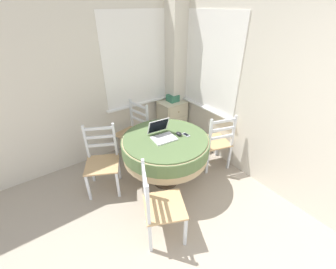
{
  "coord_description": "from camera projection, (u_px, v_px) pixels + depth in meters",
  "views": [
    {
      "loc": [
        -0.59,
        0.14,
        2.28
      ],
      "look_at": [
        1.0,
        2.34,
        0.67
      ],
      "focal_mm": 24.0,
      "sensor_mm": 36.0,
      "label": 1
    }
  ],
  "objects": [
    {
      "name": "storage_box",
      "position": [
        173.0,
        98.0,
        4.01
      ],
      "size": [
        0.18,
        0.18,
        0.12
      ],
      "color": "#387A5B",
      "rests_on": "corner_cabinet"
    },
    {
      "name": "dining_chair_camera_near",
      "position": [
        160.0,
        206.0,
        2.35
      ],
      "size": [
        0.56,
        0.57,
        0.93
      ],
      "color": "tan",
      "rests_on": "ground_plane"
    },
    {
      "name": "dining_chair_left_flank",
      "position": [
        102.0,
        161.0,
        3.01
      ],
      "size": [
        0.57,
        0.57,
        0.93
      ],
      "color": "tan",
      "rests_on": "ground_plane"
    },
    {
      "name": "laptop",
      "position": [
        162.0,
        134.0,
        2.92
      ],
      "size": [
        0.33,
        0.34,
        0.23
      ],
      "color": "white",
      "rests_on": "round_dining_table"
    },
    {
      "name": "dining_chair_near_back_window",
      "position": [
        134.0,
        132.0,
        3.68
      ],
      "size": [
        0.51,
        0.52,
        0.93
      ],
      "color": "tan",
      "rests_on": "ground_plane"
    },
    {
      "name": "cell_phone",
      "position": [
        186.0,
        135.0,
        2.99
      ],
      "size": [
        0.06,
        0.12,
        0.01
      ],
      "color": "#B2B7BC",
      "rests_on": "round_dining_table"
    },
    {
      "name": "corner_cabinet",
      "position": [
        172.0,
        120.0,
        4.22
      ],
      "size": [
        0.48,
        0.4,
        0.74
      ],
      "color": "beige",
      "rests_on": "ground_plane"
    },
    {
      "name": "dining_chair_near_right_window",
      "position": [
        216.0,
        142.0,
        3.41
      ],
      "size": [
        0.53,
        0.53,
        0.93
      ],
      "color": "tan",
      "rests_on": "ground_plane"
    },
    {
      "name": "computer_mouse",
      "position": [
        179.0,
        134.0,
        2.97
      ],
      "size": [
        0.06,
        0.1,
        0.05
      ],
      "color": "black",
      "rests_on": "round_dining_table"
    },
    {
      "name": "round_dining_table",
      "position": [
        165.0,
        147.0,
        3.01
      ],
      "size": [
        1.16,
        1.16,
        0.75
      ],
      "color": "#4C3D2D",
      "rests_on": "ground_plane"
    },
    {
      "name": "corner_room_shell",
      "position": [
        187.0,
        96.0,
        2.77
      ],
      "size": [
        4.21,
        5.23,
        2.55
      ],
      "color": "beige",
      "rests_on": "ground_plane"
    }
  ]
}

